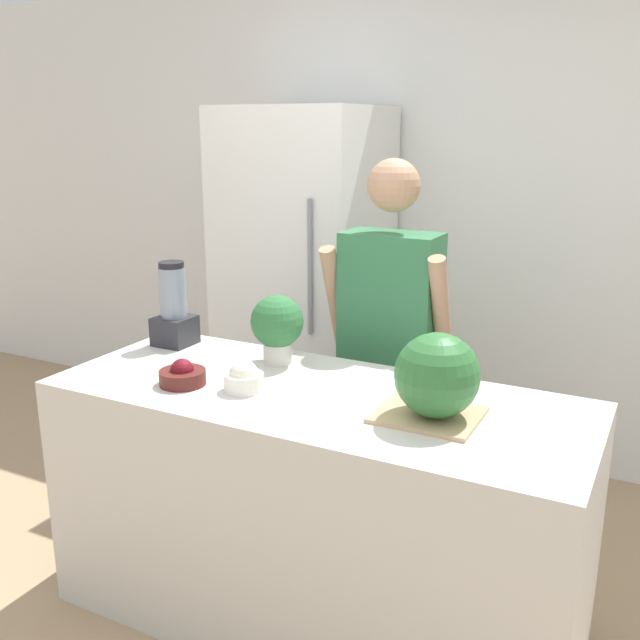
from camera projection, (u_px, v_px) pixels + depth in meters
name	position (u px, v px, depth m)	size (l,w,h in m)	color
wall_back	(463.00, 221.00, 3.82)	(8.00, 0.06, 2.60)	white
counter_island	(315.00, 509.00, 2.58)	(1.88, 0.75, 0.91)	beige
refrigerator	(305.00, 286.00, 3.89)	(0.78, 0.75, 1.89)	white
person	(388.00, 351.00, 3.06)	(0.54, 0.27, 1.67)	#333338
cutting_board	(428.00, 415.00, 2.25)	(0.32, 0.28, 0.01)	tan
watermelon	(437.00, 375.00, 2.20)	(0.27, 0.27, 0.27)	#2D6B33
bowl_cherries	(183.00, 375.00, 2.53)	(0.17, 0.17, 0.10)	#511E19
bowl_cream	(244.00, 378.00, 2.47)	(0.14, 0.14, 0.11)	white
blender	(174.00, 310.00, 2.96)	(0.15, 0.15, 0.35)	#28282D
potted_plant	(277.00, 325.00, 2.72)	(0.20, 0.20, 0.27)	beige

